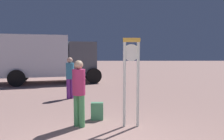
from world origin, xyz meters
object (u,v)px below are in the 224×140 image
at_px(box_truck_near, 44,57).
at_px(person_near_clock, 79,90).
at_px(standing_clock, 131,73).
at_px(person_distant, 70,76).
at_px(backpack, 97,111).

bearing_deg(box_truck_near, person_near_clock, -67.37).
bearing_deg(standing_clock, person_distant, 123.36).
relative_size(person_near_clock, person_distant, 1.01).
relative_size(standing_clock, box_truck_near, 0.34).
xyz_separation_m(person_near_clock, box_truck_near, (-3.14, 7.54, 0.62)).
height_order(standing_clock, box_truck_near, box_truck_near).
bearing_deg(person_near_clock, box_truck_near, 112.63).
bearing_deg(standing_clock, person_near_clock, 179.65).
bearing_deg(person_distant, backpack, -65.21).
xyz_separation_m(person_near_clock, person_distant, (-0.81, 3.17, -0.01)).
height_order(standing_clock, backpack, standing_clock).
height_order(backpack, box_truck_near, box_truck_near).
relative_size(standing_clock, person_distant, 1.34).
xyz_separation_m(standing_clock, person_distant, (-2.10, 3.18, -0.43)).
bearing_deg(backpack, person_near_clock, -128.12).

